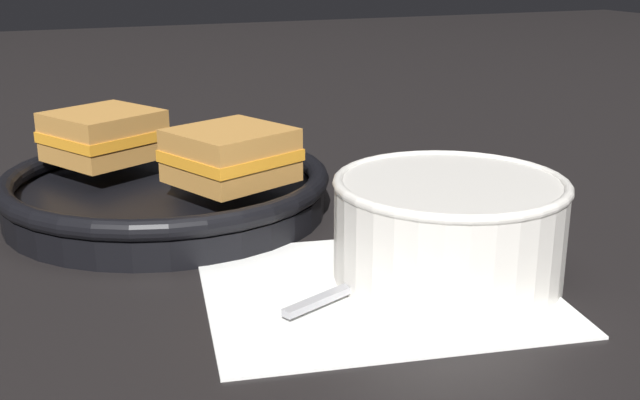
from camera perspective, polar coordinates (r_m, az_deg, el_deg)
ground_plane at (r=0.65m, az=2.72°, el=-3.93°), size 4.00×4.00×0.00m
napkin at (r=0.58m, az=4.02°, el=-6.27°), size 0.28×0.25×0.00m
soup_bowl at (r=0.59m, az=9.16°, el=-1.60°), size 0.17×0.17×0.08m
spoon at (r=0.59m, az=4.73°, el=-5.14°), size 0.14×0.07×0.01m
skillet at (r=0.75m, az=-10.92°, el=0.69°), size 0.30×0.42×0.04m
sandwich_near_left at (r=0.79m, az=-15.13°, el=4.47°), size 0.12×0.12×0.05m
sandwich_near_right at (r=0.69m, az=-6.37°, el=3.18°), size 0.12×0.12×0.05m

